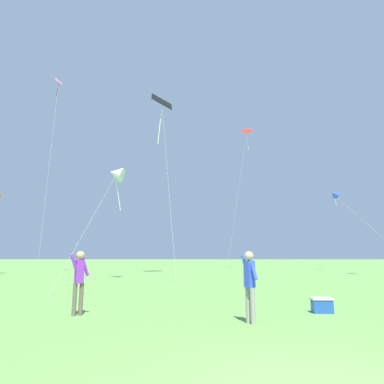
{
  "coord_description": "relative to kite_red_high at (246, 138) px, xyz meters",
  "views": [
    {
      "loc": [
        -1.3,
        -4.46,
        1.63
      ],
      "look_at": [
        -2.71,
        28.64,
        7.91
      ],
      "focal_mm": 31.93,
      "sensor_mm": 36.0,
      "label": 1
    }
  ],
  "objects": [
    {
      "name": "kite_white_distant",
      "position": [
        -12.43,
        -20.91,
        -10.16
      ],
      "size": [
        1.26,
        10.55,
        8.46
      ],
      "color": "white",
      "rests_on": "ground_plane"
    },
    {
      "name": "person_child_small",
      "position": [
        -4.59,
        -36.65,
        -16.85
      ],
      "size": [
        0.39,
        0.52,
        1.77
      ],
      "color": "gray",
      "rests_on": "ground_plane"
    },
    {
      "name": "kite_red_high",
      "position": [
        0.0,
        0.0,
        0.0
      ],
      "size": [
        4.32,
        5.1,
        19.56
      ],
      "color": "red",
      "rests_on": "ground_plane"
    },
    {
      "name": "picnic_cooler",
      "position": [
        -2.28,
        -34.91,
        -17.69
      ],
      "size": [
        0.6,
        0.4,
        0.44
      ],
      "color": "#2351B2",
      "rests_on": "ground_plane"
    },
    {
      "name": "kite_pink_low",
      "position": [
        -21.46,
        -12.5,
        0.53
      ],
      "size": [
        2.64,
        6.39,
        20.79
      ],
      "color": "pink",
      "rests_on": "ground_plane"
    },
    {
      "name": "kite_blue_delta",
      "position": [
        9.57,
        -4.97,
        -9.01
      ],
      "size": [
        3.31,
        11.99,
        9.45
      ],
      "color": "blue",
      "rests_on": "ground_plane"
    },
    {
      "name": "person_foreground_watcher",
      "position": [
        -9.33,
        -35.67,
        -16.84
      ],
      "size": [
        0.51,
        0.41,
        1.79
      ],
      "color": "#665B4C",
      "rests_on": "ground_plane"
    },
    {
      "name": "kite_black_large",
      "position": [
        -9.98,
        -14.64,
        -2.44
      ],
      "size": [
        3.43,
        10.47,
        17.51
      ],
      "color": "black",
      "rests_on": "ground_plane"
    }
  ]
}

